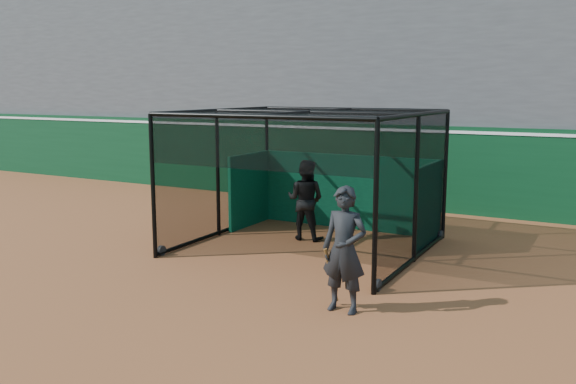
% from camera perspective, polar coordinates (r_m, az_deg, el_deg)
% --- Properties ---
extents(ground, '(120.00, 120.00, 0.00)m').
position_cam_1_polar(ground, '(11.94, -8.28, -7.72)').
color(ground, brown).
rests_on(ground, ground).
extents(outfield_wall, '(50.00, 0.50, 2.50)m').
position_cam_1_polar(outfield_wall, '(19.03, 7.13, 2.72)').
color(outfield_wall, '#09361A').
rests_on(outfield_wall, ground).
extents(grandstand, '(50.00, 7.85, 8.95)m').
position_cam_1_polar(grandstand, '(22.47, 10.91, 11.80)').
color(grandstand, '#4C4C4F').
rests_on(grandstand, ground).
extents(batting_cage, '(5.00, 4.77, 3.04)m').
position_cam_1_polar(batting_cage, '(13.58, 1.95, 1.03)').
color(batting_cage, black).
rests_on(batting_cage, ground).
extents(batter, '(0.97, 0.78, 1.90)m').
position_cam_1_polar(batter, '(14.42, 1.65, -0.74)').
color(batter, black).
rests_on(batter, ground).
extents(on_deck_player, '(0.75, 0.50, 2.04)m').
position_cam_1_polar(on_deck_player, '(9.74, 5.29, -5.42)').
color(on_deck_player, black).
rests_on(on_deck_player, ground).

